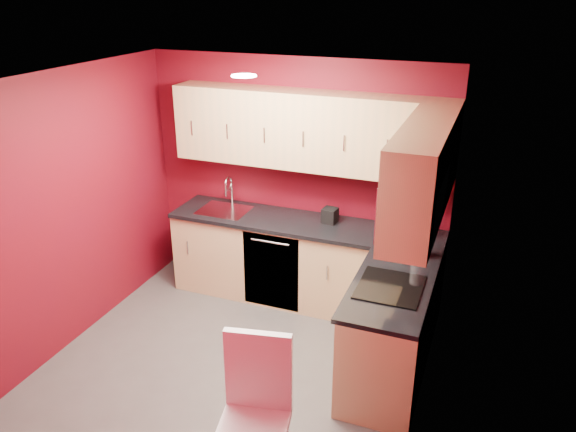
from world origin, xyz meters
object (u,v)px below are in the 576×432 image
Objects in this scene: sink at (225,207)px; coffee_maker at (398,223)px; dining_chair at (252,423)px; napkin_holder at (330,215)px; paper_towel at (421,241)px; microwave at (412,202)px.

coffee_maker is (1.85, -0.06, 0.12)m from sink.
coffee_maker reaches higher than dining_chair.
napkin_holder is at bearing 3.91° from sink.
paper_towel reaches higher than dining_chair.
sink reaches higher than dining_chair.
microwave is 0.89m from paper_towel.
coffee_maker is 0.28× the size of dining_chair.
sink is at bearing -165.64° from coffee_maker.
napkin_holder is 1.06m from paper_towel.
coffee_maker is at bearing -11.39° from napkin_holder.
microwave reaches higher than coffee_maker.
dining_chair reaches higher than napkin_holder.
paper_towel is at bearing 59.60° from dining_chair.
coffee_maker is at bearing 67.71° from dining_chair.
sink is 1.65× the size of coffee_maker.
paper_towel is at bearing -9.50° from sink.
dining_chair is at bearing -116.37° from microwave.
microwave reaches higher than paper_towel.
coffee_maker is at bearing 131.54° from paper_towel.
microwave is at bearing -91.35° from paper_towel.
coffee_maker is 0.39m from paper_towel.
sink is 1.73× the size of paper_towel.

